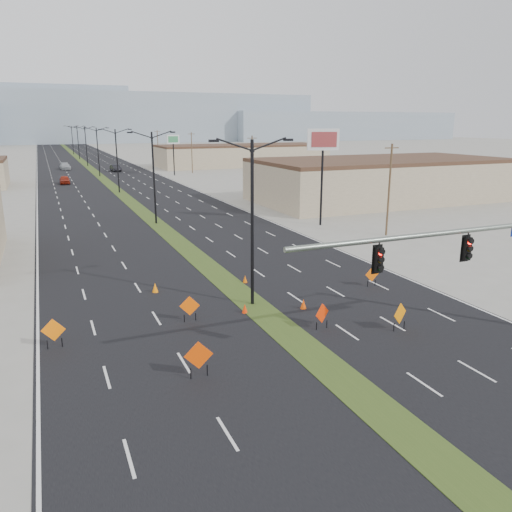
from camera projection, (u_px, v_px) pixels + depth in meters
name	position (u px, v px, depth m)	size (l,w,h in m)	color
ground	(366.00, 399.00, 20.33)	(600.00, 600.00, 0.00)	gray
road_surface	(98.00, 175.00, 109.23)	(25.00, 400.00, 0.02)	black
median_strip	(98.00, 175.00, 109.23)	(2.00, 400.00, 0.04)	#334819
building_se_near	(381.00, 181.00, 72.49)	(36.00, 18.00, 5.50)	tan
building_se_far	(242.00, 156.00, 131.85)	(44.00, 16.00, 5.00)	tan
mesa_center	(129.00, 118.00, 298.55)	(220.00, 50.00, 28.00)	#8697A6
mesa_east	(338.00, 126.00, 343.94)	(160.00, 50.00, 18.00)	#8697A6
mesa_backdrop	(1.00, 114.00, 289.33)	(140.00, 50.00, 32.00)	#8697A6
signal_mast	(495.00, 254.00, 24.11)	(16.30, 0.60, 8.00)	slate
streetlight_0	(252.00, 218.00, 29.60)	(5.15, 0.24, 10.02)	black
streetlight_1	(154.00, 175.00, 54.49)	(5.15, 0.24, 10.02)	black
streetlight_2	(117.00, 159.00, 79.38)	(5.15, 0.24, 10.02)	black
streetlight_3	(98.00, 150.00, 104.27)	(5.15, 0.24, 10.02)	black
streetlight_4	(86.00, 145.00, 129.16)	(5.15, 0.24, 10.02)	black
streetlight_5	(78.00, 142.00, 154.06)	(5.15, 0.24, 10.02)	black
streetlight_6	(72.00, 139.00, 178.95)	(5.15, 0.24, 10.02)	black
utility_pole_0	(389.00, 189.00, 48.92)	(1.60, 0.20, 9.00)	#4C3823
utility_pole_1	(252.00, 163.00, 80.03)	(1.60, 0.20, 9.00)	#4C3823
utility_pole_2	(192.00, 152.00, 111.14)	(1.60, 0.20, 9.00)	#4C3823
utility_pole_3	(158.00, 146.00, 142.26)	(1.60, 0.20, 9.00)	#4C3823
car_left	(65.00, 180.00, 92.19)	(1.79, 4.45, 1.52)	maroon
car_mid	(116.00, 168.00, 116.02)	(1.67, 4.80, 1.58)	black
car_far	(65.00, 166.00, 120.87)	(2.19, 5.39, 1.56)	#A1A5AA
construction_sign_0	(53.00, 331.00, 24.72)	(1.16, 0.26, 1.57)	orange
construction_sign_1	(199.00, 356.00, 21.82)	(1.29, 0.20, 1.73)	#DA3F04
construction_sign_2	(190.00, 307.00, 28.08)	(1.11, 0.34, 1.51)	#F95705
construction_sign_3	(322.00, 314.00, 27.05)	(1.04, 0.47, 1.48)	red
construction_sign_4	(400.00, 315.00, 26.84)	(1.12, 0.46, 1.57)	orange
construction_sign_5	(372.00, 275.00, 34.17)	(1.06, 0.05, 1.41)	#DC5504
cone_0	(245.00, 309.00, 29.49)	(0.34, 0.34, 0.57)	#F23005
cone_1	(245.00, 279.00, 35.10)	(0.33, 0.33, 0.55)	#D85604
cone_2	(303.00, 304.00, 30.16)	(0.37, 0.37, 0.62)	#E14404
cone_3	(155.00, 288.00, 33.09)	(0.40, 0.40, 0.67)	orange
pole_sign_east_near	(323.00, 146.00, 52.93)	(3.28, 1.51, 10.35)	black
pole_sign_east_far	(173.00, 143.00, 105.86)	(2.80, 0.78, 8.51)	black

